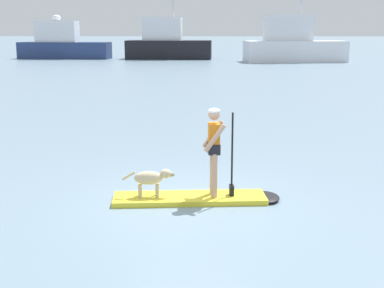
# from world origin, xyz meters

# --- Properties ---
(ground_plane) EXTENTS (400.00, 400.00, 0.00)m
(ground_plane) POSITION_xyz_m (0.00, 0.00, 0.00)
(ground_plane) COLOR gray
(paddleboard) EXTENTS (3.26, 1.06, 0.10)m
(paddleboard) POSITION_xyz_m (0.22, 0.02, 0.05)
(paddleboard) COLOR yellow
(paddleboard) RESTS_ON ground_plane
(person_paddler) EXTENTS (0.63, 0.51, 1.70)m
(person_paddler) POSITION_xyz_m (0.47, 0.05, 1.09)
(person_paddler) COLOR tan
(person_paddler) RESTS_ON paddleboard
(dog) EXTENTS (1.01, 0.27, 0.54)m
(dog) POSITION_xyz_m (-0.73, -0.07, 0.45)
(dog) COLOR #CCB78C
(dog) RESTS_ON paddleboard
(moored_boat_far_starboard) EXTENTS (9.85, 3.02, 4.59)m
(moored_boat_far_starboard) POSITION_xyz_m (-16.02, 47.31, 1.48)
(moored_boat_far_starboard) COLOR navy
(moored_boat_far_starboard) RESTS_ON ground_plane
(moored_boat_outer) EXTENTS (9.00, 3.30, 10.33)m
(moored_boat_outer) POSITION_xyz_m (-4.75, 47.17, 1.62)
(moored_boat_outer) COLOR black
(moored_boat_outer) RESTS_ON ground_plane
(moored_boat_center) EXTENTS (9.97, 4.77, 10.76)m
(moored_boat_center) POSITION_xyz_m (7.85, 42.90, 1.66)
(moored_boat_center) COLOR white
(moored_boat_center) RESTS_ON ground_plane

